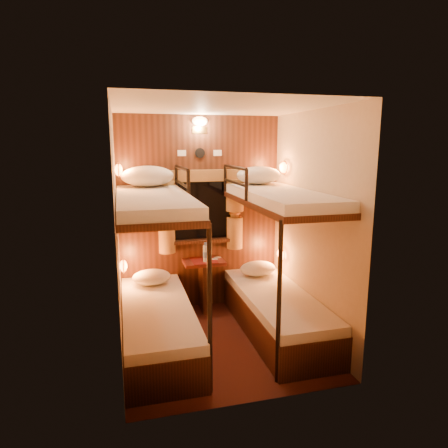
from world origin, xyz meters
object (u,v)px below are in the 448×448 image
object	(u,v)px
bunk_left	(157,295)
bottle_left	(208,253)
table	(204,279)
bottle_right	(206,254)
bunk_right	(277,284)

from	to	relation	value
bunk_left	bottle_left	xyz separation A→B (m)	(0.70, 0.74, 0.19)
bunk_left	bottle_left	world-z (taller)	bunk_left
bunk_left	bottle_left	distance (m)	1.03
bunk_left	table	xyz separation A→B (m)	(0.65, 0.78, -0.14)
table	bottle_right	world-z (taller)	bottle_right
bottle_right	bunk_right	bearing A→B (deg)	-48.35
bunk_right	bottle_left	size ratio (longest dim) A/B	8.31
table	bottle_right	xyz separation A→B (m)	(0.01, -0.07, 0.34)
table	bottle_right	distance (m)	0.35
table	bottle_left	bearing A→B (deg)	-39.52
bunk_left	bottle_left	size ratio (longest dim) A/B	8.31
bunk_left	table	distance (m)	1.02
bunk_left	bunk_right	world-z (taller)	same
bottle_left	bottle_right	size ratio (longest dim) A/B	0.95
bunk_left	bunk_right	bearing A→B (deg)	0.00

